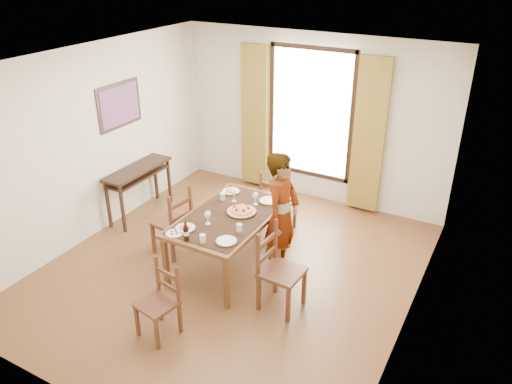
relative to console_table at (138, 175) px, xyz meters
The scene contains 22 objects.
ground 2.22m from the console_table, 16.47° to the right, with size 5.00×5.00×0.00m, color #4D2518.
room_shell 2.25m from the console_table, 13.10° to the right, with size 4.60×5.10×2.74m.
console_table is the anchor object (origin of this frame).
dining_table 2.02m from the console_table, 14.88° to the right, with size 1.00×1.69×0.76m.
chair_west 1.32m from the console_table, 29.10° to the right, with size 0.50×0.50×0.99m.
chair_north 2.18m from the console_table, 16.24° to the left, with size 0.48×0.48×0.95m.
chair_south 2.82m from the console_table, 45.31° to the right, with size 0.44×0.44×0.86m.
chair_east 3.06m from the console_table, 18.43° to the right, with size 0.48×0.48×1.03m.
man 2.64m from the console_table, ahead, with size 0.40×0.61×1.66m, color gray.
plate_sw 1.99m from the console_table, 32.63° to the right, with size 0.27×0.27×0.05m, color silver, non-canonical shape.
plate_se 2.51m from the console_table, 25.56° to the right, with size 0.27×0.27×0.05m, color silver, non-canonical shape.
plate_nw 1.64m from the console_table, ahead, with size 0.27×0.27×0.05m, color silver, non-canonical shape.
plate_ne 2.23m from the console_table, ahead, with size 0.27×0.27×0.05m, color silver, non-canonical shape.
pasta_platter 2.10m from the console_table, 10.63° to the right, with size 0.40×0.40×0.10m, color red, non-canonical shape.
caprese_plate 2.05m from the console_table, 37.19° to the right, with size 0.20×0.20×0.04m, color silver, non-canonical shape.
wine_glass_a 2.04m from the console_table, 24.45° to the right, with size 0.08×0.08×0.18m, color white, non-canonical shape.
wine_glass_b 2.12m from the console_table, ahead, with size 0.08×0.08×0.18m, color white, non-canonical shape.
wine_glass_c 1.83m from the console_table, ahead, with size 0.08×0.08×0.18m, color white, non-canonical shape.
tumbler_a 2.42m from the console_table, 19.52° to the right, with size 0.07×0.07×0.10m, color silver.
tumbler_b 1.67m from the console_table, ahead, with size 0.07×0.07×0.10m, color silver.
tumbler_c 2.37m from the console_table, 31.01° to the right, with size 0.07×0.07×0.10m, color silver.
wine_bottle 2.25m from the console_table, 34.76° to the right, with size 0.07×0.07×0.25m, color black, non-canonical shape.
Camera 1 is at (2.90, -4.62, 3.84)m, focal length 35.00 mm.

